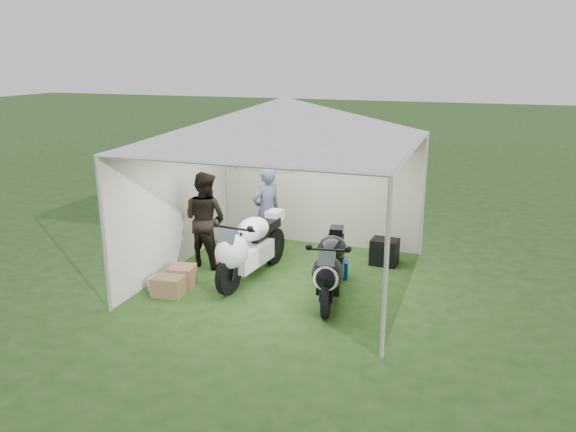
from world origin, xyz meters
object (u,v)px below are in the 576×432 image
canopy_tent (285,124)px  motorcycle_black (331,266)px  equipment_box (384,252)px  crate_2 (159,283)px  person_blue_jacket (267,211)px  crate_3 (169,286)px  person_dark_jacket (205,219)px  motorcycle_white (249,246)px  paddock_stand (336,269)px  crate_1 (182,276)px  crate_0 (166,285)px

canopy_tent → motorcycle_black: (0.94, -0.58, -2.02)m
equipment_box → crate_2: size_ratio=1.72×
person_blue_jacket → crate_3: person_blue_jacket is taller
person_dark_jacket → crate_2: (-0.20, -1.27, -0.75)m
person_dark_jacket → motorcycle_white: bearing=169.6°
equipment_box → crate_2: equipment_box is taller
person_dark_jacket → crate_3: person_dark_jacket is taller
canopy_tent → crate_3: (-1.48, -1.27, -2.42)m
paddock_stand → canopy_tent: bearing=-157.8°
person_blue_jacket → crate_1: bearing=11.4°
equipment_box → crate_3: 3.84m
motorcycle_black → crate_1: motorcycle_black is taller
person_dark_jacket → crate_0: (-0.01, -1.37, -0.71)m
motorcycle_white → equipment_box: (2.00, 1.47, -0.36)m
person_blue_jacket → crate_2: (-1.03, -2.11, -0.74)m
crate_1 → crate_2: crate_1 is taller
equipment_box → crate_0: bearing=-141.2°
crate_2 → equipment_box: bearing=35.9°
paddock_stand → equipment_box: (0.66, 0.89, 0.08)m
canopy_tent → crate_0: size_ratio=13.99×
canopy_tent → crate_0: (-1.56, -1.21, -2.44)m
equipment_box → person_dark_jacket: bearing=-160.6°
person_dark_jacket → crate_2: person_dark_jacket is taller
canopy_tent → person_blue_jacket: size_ratio=3.37×
motorcycle_white → crate_2: size_ratio=7.93×
canopy_tent → crate_3: bearing=-139.4°
motorcycle_white → paddock_stand: (1.34, 0.58, -0.44)m
person_blue_jacket → crate_1: size_ratio=4.39×
canopy_tent → motorcycle_white: bearing=-154.5°
person_dark_jacket → equipment_box: size_ratio=3.60×
canopy_tent → paddock_stand: 2.57m
crate_3 → crate_1: bearing=86.7°
crate_0 → crate_1: 0.36m
crate_1 → motorcycle_white: bearing=34.0°
motorcycle_black → paddock_stand: bearing=90.0°
motorcycle_black → crate_0: size_ratio=4.94×
motorcycle_black → person_blue_jacket: (-1.66, 1.57, 0.29)m
canopy_tent → person_dark_jacket: bearing=174.3°
person_dark_jacket → crate_1: (0.09, -1.03, -0.67)m
paddock_stand → motorcycle_white: bearing=-156.5°
motorcycle_black → person_dark_jacket: size_ratio=1.18×
crate_1 → crate_3: 0.39m
motorcycle_black → crate_2: motorcycle_black is taller
motorcycle_black → crate_0: 2.62m
crate_0 → crate_1: crate_1 is taller
motorcycle_white → crate_3: motorcycle_white is taller
motorcycle_black → crate_2: size_ratio=7.31×
motorcycle_black → person_blue_jacket: size_ratio=1.19×
equipment_box → crate_1: size_ratio=1.23×
crate_2 → canopy_tent: bearing=32.5°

